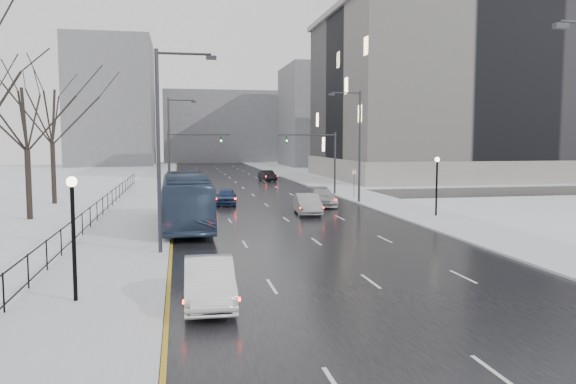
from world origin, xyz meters
TOP-DOWN VIEW (x-y plane):
  - road at (0.00, 60.00)m, footprint 16.00×150.00m
  - cross_road at (0.00, 48.00)m, footprint 130.00×10.00m
  - sidewalk_left at (-10.50, 60.00)m, footprint 5.00×150.00m
  - sidewalk_right at (10.50, 60.00)m, footprint 5.00×150.00m
  - park_strip at (-20.00, 60.00)m, footprint 14.00×150.00m
  - tree_park_d at (-17.80, 34.00)m, footprint 8.75×8.75m
  - tree_park_e at (-18.20, 44.00)m, footprint 9.45×9.45m
  - iron_fence at (-13.00, 30.00)m, footprint 0.06×70.00m
  - streetlight_r_mid at (8.17, 40.00)m, footprint 2.95×0.25m
  - streetlight_l_near at (-8.17, 20.00)m, footprint 2.95×0.25m
  - streetlight_l_far at (-8.17, 52.00)m, footprint 2.95×0.25m
  - lamppost_l at (-11.00, 12.00)m, footprint 0.36×0.36m
  - lamppost_r_mid at (11.00, 30.00)m, footprint 0.36×0.36m
  - mast_signal_right at (7.33, 48.00)m, footprint 6.10×0.33m
  - mast_signal_left at (-7.33, 48.00)m, footprint 6.10×0.33m
  - no_uturn_sign at (9.20, 44.00)m, footprint 0.60×0.06m
  - civic_building at (35.00, 72.00)m, footprint 41.00×31.00m
  - bldg_far_right at (28.00, 115.00)m, footprint 24.00×20.00m
  - bldg_far_left at (-22.00, 125.00)m, footprint 18.00×22.00m
  - bldg_far_center at (4.00, 140.00)m, footprint 30.00×18.00m
  - sedan_left_near at (-6.49, 11.11)m, footprint 1.75×4.78m
  - bus at (-7.00, 28.69)m, footprint 3.08×12.52m
  - sedan_center_near at (-3.43, 40.77)m, footprint 2.18×4.43m
  - sedan_right_near at (2.09, 33.34)m, footprint 2.00×4.88m
  - sedan_right_far at (4.50, 38.37)m, footprint 2.57×5.42m
  - sedan_right_distant at (4.57, 68.66)m, footprint 2.13×4.58m

SIDE VIEW (x-z plane):
  - tree_park_d at x=-17.80m, z-range -6.25..6.25m
  - tree_park_e at x=-18.20m, z-range -6.75..6.75m
  - road at x=0.00m, z-range 0.00..0.04m
  - cross_road at x=0.00m, z-range 0.00..0.04m
  - park_strip at x=-20.00m, z-range 0.00..0.12m
  - sidewalk_left at x=-10.50m, z-range 0.00..0.16m
  - sidewalk_right at x=10.50m, z-range 0.00..0.16m
  - sedan_right_distant at x=4.57m, z-range 0.04..1.49m
  - sedan_center_near at x=-3.43m, z-range 0.04..1.50m
  - sedan_right_far at x=4.50m, z-range 0.04..1.57m
  - sedan_left_near at x=-6.49m, z-range 0.04..1.61m
  - sedan_right_near at x=2.09m, z-range 0.04..1.61m
  - iron_fence at x=-13.00m, z-range 0.26..1.56m
  - bus at x=-7.00m, z-range 0.04..3.52m
  - no_uturn_sign at x=9.20m, z-range 0.95..3.65m
  - lamppost_l at x=-11.00m, z-range 0.80..5.08m
  - lamppost_r_mid at x=11.00m, z-range 0.80..5.08m
  - mast_signal_right at x=7.33m, z-range 0.86..7.36m
  - mast_signal_left at x=-7.33m, z-range 0.86..7.36m
  - streetlight_r_mid at x=8.17m, z-range 0.62..10.62m
  - streetlight_l_near at x=-8.17m, z-range 0.62..10.62m
  - streetlight_l_far at x=-8.17m, z-range 0.62..10.62m
  - bldg_far_center at x=4.00m, z-range 0.00..18.00m
  - bldg_far_right at x=28.00m, z-range 0.00..22.00m
  - civic_building at x=35.00m, z-range -1.19..23.61m
  - bldg_far_left at x=-22.00m, z-range 0.00..28.00m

